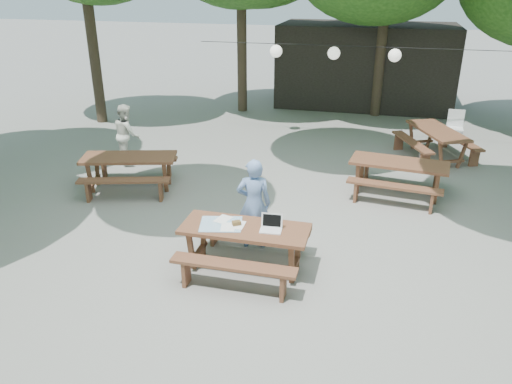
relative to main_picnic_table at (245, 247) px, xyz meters
The scene contains 12 objects.
ground 1.55m from the main_picnic_table, 62.83° to the left, with size 80.00×80.00×0.00m, color slate.
pavilion 11.94m from the main_picnic_table, 84.28° to the left, with size 6.00×3.00×2.80m, color black.
main_picnic_table is the anchor object (origin of this frame).
picnic_table_nw 4.19m from the main_picnic_table, 142.38° to the left, with size 2.26×2.04×0.75m.
picnic_table_ne 4.35m from the main_picnic_table, 57.12° to the left, with size 2.08×1.80×0.75m.
picnic_table_far_e 7.15m from the main_picnic_table, 62.35° to the left, with size 2.21×2.37×0.75m.
woman 0.87m from the main_picnic_table, 94.07° to the left, with size 0.58×0.38×1.60m, color #6D8CC7.
second_person 5.80m from the main_picnic_table, 135.70° to the left, with size 0.72×0.56×1.49m, color white.
plastic_chair 8.75m from the main_picnic_table, 63.33° to the left, with size 0.46×0.46×0.90m.
laptop 0.59m from the main_picnic_table, ahead, with size 0.35×0.28×0.24m.
tabletop_clutter 0.50m from the main_picnic_table, behind, with size 0.76×0.68×0.08m.
paper_lanterns 7.62m from the main_picnic_table, 86.11° to the left, with size 9.00×0.34×0.38m.
Camera 1 is at (1.18, -7.96, 4.35)m, focal length 35.00 mm.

